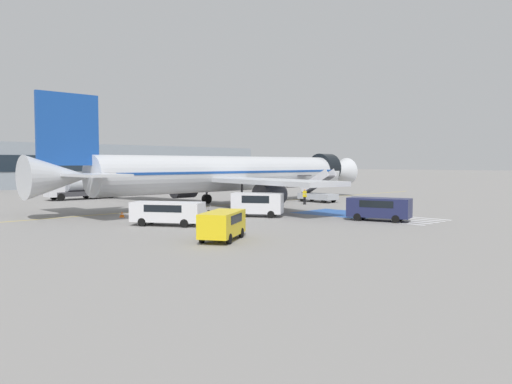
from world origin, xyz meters
name	(u,v)px	position (x,y,z in m)	size (l,w,h in m)	color
ground_plane	(232,204)	(0.00, 0.00, 0.00)	(600.00, 600.00, 0.00)	gray
apron_leadline_yellow	(235,204)	(-0.32, -0.71, 0.00)	(0.20, 79.22, 0.01)	gold
apron_stand_patch_blue	(341,213)	(-0.32, -15.78, 0.00)	(5.86, 8.10, 0.01)	#2856A8
apron_walkway_bar_0	(404,223)	(-3.32, -23.91, 0.00)	(0.44, 3.60, 0.01)	silver
apron_walkway_bar_1	(411,222)	(-2.12, -23.91, 0.00)	(0.44, 3.60, 0.01)	silver
apron_walkway_bar_2	(418,221)	(-0.92, -23.91, 0.00)	(0.44, 3.60, 0.01)	silver
apron_walkway_bar_3	(425,220)	(0.28, -23.91, 0.00)	(0.44, 3.60, 0.01)	silver
apron_walkway_bar_4	(431,219)	(1.48, -23.91, 0.00)	(0.44, 3.60, 0.01)	silver
airliner	(230,174)	(-0.97, -0.70, 3.57)	(45.73, 35.95, 11.01)	silver
boarding_stairs_forward	(317,194)	(9.27, -5.48, 1.01)	(2.30, 5.27, 4.15)	#ADB2BA
fuel_tanker	(83,187)	(-8.88, 19.79, 1.61)	(9.74, 2.96, 3.21)	#38383D
service_van_0	(379,207)	(-3.17, -21.55, 1.16)	(3.38, 5.44, 1.91)	#1E234C
service_van_1	(222,223)	(-19.37, -20.16, 1.10)	(4.65, 3.80, 1.80)	yellow
service_van_2	(257,203)	(-8.07, -12.10, 1.27)	(3.94, 4.77, 2.13)	silver
service_van_3	(168,211)	(-17.43, -11.59, 1.11)	(4.66, 5.74, 1.82)	silver
baggage_cart	(196,211)	(-10.54, -6.37, 0.26)	(1.82, 2.77, 0.87)	gray
ground_crew_0	(264,199)	(-1.57, -6.62, 0.93)	(0.48, 0.38, 1.63)	black
ground_crew_1	(305,195)	(5.15, -6.79, 1.06)	(0.32, 0.47, 1.83)	black
traffic_cone_0	(122,214)	(-16.91, -3.89, 0.27)	(0.48, 0.48, 0.53)	orange
traffic_cone_1	(180,214)	(-13.44, -7.85, 0.33)	(0.60, 0.60, 0.67)	orange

